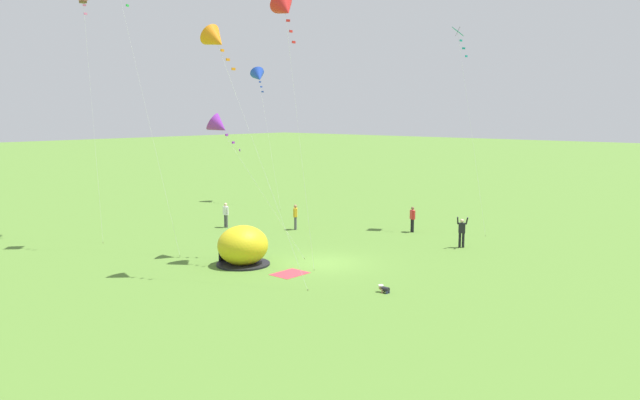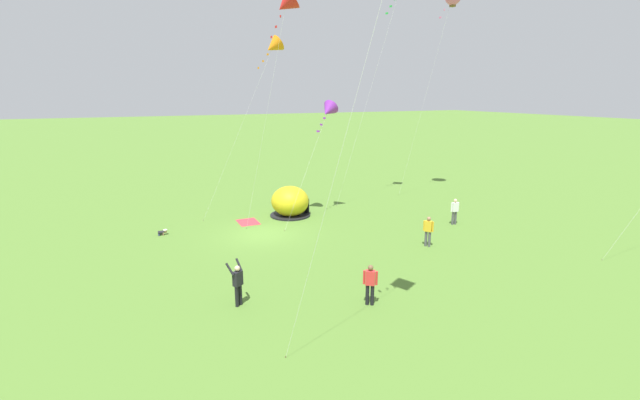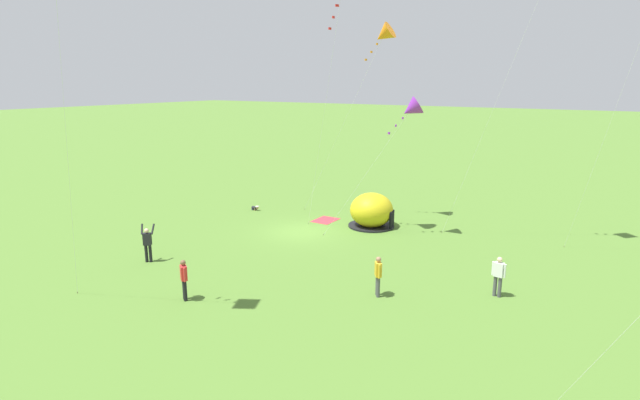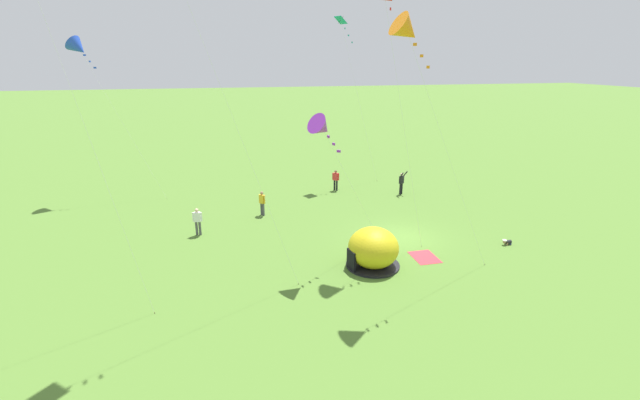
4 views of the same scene
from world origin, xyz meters
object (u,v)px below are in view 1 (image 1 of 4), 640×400
(kite_teal, at_px, (459,38))
(kite_red, at_px, (285,8))
(person_arms_raised, at_px, (462,231))
(person_near_tent, at_px, (412,218))
(toddler_crawling, at_px, (384,289))
(person_watching_sky, at_px, (226,214))
(kite_purple, at_px, (219,126))
(kite_blue, at_px, (259,76))
(popup_tent, at_px, (243,246))
(kite_orange, at_px, (216,40))
(person_strolling, at_px, (295,216))

(kite_teal, height_order, kite_red, kite_red)
(person_arms_raised, distance_m, person_near_tent, 5.30)
(toddler_crawling, xyz_separation_m, person_watching_sky, (5.75, 17.51, 0.79))
(kite_purple, bearing_deg, person_arms_raised, -40.72)
(person_arms_raised, bearing_deg, kite_purple, 139.28)
(kite_blue, bearing_deg, popup_tent, -135.61)
(person_arms_raised, xyz_separation_m, kite_blue, (5.72, 23.32, 10.09))
(person_near_tent, bearing_deg, kite_orange, 174.71)
(person_strolling, xyz_separation_m, person_near_tent, (4.50, -6.51, 0.00))
(kite_teal, height_order, kite_blue, kite_teal)
(person_strolling, height_order, kite_red, kite_red)
(kite_blue, height_order, kite_red, kite_red)
(kite_teal, bearing_deg, person_arms_raised, -146.84)
(person_arms_raised, height_order, kite_red, kite_red)
(popup_tent, height_order, toddler_crawling, popup_tent)
(person_watching_sky, bearing_deg, popup_tent, -125.76)
(popup_tent, bearing_deg, kite_orange, -168.84)
(kite_purple, bearing_deg, toddler_crawling, -90.09)
(kite_teal, bearing_deg, kite_orange, 171.51)
(toddler_crawling, xyz_separation_m, person_strolling, (8.34, 13.29, 0.79))
(kite_blue, distance_m, kite_orange, 25.44)
(person_watching_sky, bearing_deg, kite_purple, -131.88)
(person_near_tent, xyz_separation_m, kite_purple, (-12.82, 4.33, 6.25))
(kite_orange, bearing_deg, kite_purple, 49.35)
(popup_tent, relative_size, person_near_tent, 1.63)
(person_arms_raised, relative_size, kite_orange, 0.16)
(toddler_crawling, bearing_deg, person_arms_raised, 10.35)
(person_strolling, bearing_deg, kite_red, -139.76)
(person_strolling, bearing_deg, kite_orange, -154.81)
(person_watching_sky, xyz_separation_m, kite_teal, (10.26, -12.07, 11.86))
(kite_purple, bearing_deg, kite_blue, 40.87)
(person_near_tent, height_order, kite_blue, kite_blue)
(popup_tent, xyz_separation_m, person_strolling, (9.04, 4.74, -0.03))
(toddler_crawling, distance_m, person_strolling, 15.71)
(person_arms_raised, bearing_deg, person_near_tent, 65.77)
(toddler_crawling, relative_size, kite_purple, 0.07)
(person_arms_raised, height_order, kite_purple, kite_purple)
(kite_teal, bearing_deg, popup_tent, 169.45)
(popup_tent, xyz_separation_m, person_watching_sky, (6.45, 8.95, -0.03))
(person_strolling, distance_m, kite_orange, 15.86)
(person_watching_sky, xyz_separation_m, kite_orange, (-8.23, -9.31, 10.42))
(toddler_crawling, bearing_deg, person_strolling, 57.89)
(popup_tent, height_order, kite_teal, kite_teal)
(person_arms_raised, height_order, kite_teal, kite_teal)
(toddler_crawling, distance_m, kite_red, 15.23)
(person_arms_raised, distance_m, kite_purple, 15.36)
(person_watching_sky, relative_size, person_near_tent, 1.00)
(person_arms_raised, height_order, kite_orange, kite_orange)
(person_arms_raised, bearing_deg, kite_blue, 76.23)
(kite_red, bearing_deg, kite_teal, -8.61)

